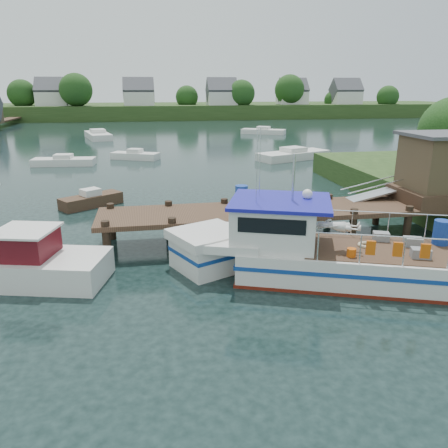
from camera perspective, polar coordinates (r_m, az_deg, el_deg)
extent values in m
plane|color=black|center=(18.97, 2.20, -2.26)|extent=(160.00, 160.00, 0.00)
cylinder|color=#332114|center=(29.84, 27.05, 6.14)|extent=(0.50, 0.50, 3.05)
cube|color=#2E481D|center=(101.66, -7.98, 14.43)|extent=(140.00, 24.00, 3.00)
cylinder|color=#332114|center=(99.55, -24.66, 13.41)|extent=(0.60, 0.60, 4.20)
sphere|color=#204518|center=(99.46, -24.89, 15.19)|extent=(5.54, 5.54, 5.54)
cylinder|color=#332114|center=(93.49, -18.57, 14.09)|extent=(0.60, 0.60, 4.80)
sphere|color=#204518|center=(93.41, -18.79, 16.26)|extent=(6.34, 6.34, 6.34)
cylinder|color=#332114|center=(94.62, -11.56, 14.10)|extent=(0.60, 0.60, 3.00)
sphere|color=#204518|center=(94.53, -11.64, 15.45)|extent=(3.96, 3.96, 3.96)
cylinder|color=#332114|center=(96.97, -4.83, 14.63)|extent=(0.60, 0.60, 3.60)
sphere|color=#204518|center=(96.88, -4.87, 16.21)|extent=(4.75, 4.75, 4.75)
cylinder|color=#332114|center=(94.65, 2.27, 14.79)|extent=(0.60, 0.60, 4.20)
sphere|color=#204518|center=(94.56, 2.30, 16.67)|extent=(5.54, 5.54, 5.54)
cylinder|color=#332114|center=(99.43, 8.45, 14.92)|extent=(0.60, 0.60, 4.80)
sphere|color=#204518|center=(99.35, 8.55, 16.97)|extent=(6.34, 6.34, 6.34)
cylinder|color=#332114|center=(105.24, 13.97, 14.25)|extent=(0.60, 0.60, 3.00)
sphere|color=#204518|center=(105.16, 14.06, 15.45)|extent=(3.96, 3.96, 3.96)
cylinder|color=#332114|center=(106.56, 20.45, 13.88)|extent=(0.60, 0.60, 3.60)
sphere|color=#204518|center=(106.48, 20.60, 15.31)|extent=(4.75, 4.75, 4.75)
cube|color=silver|center=(97.22, -21.42, 14.85)|extent=(6.00, 5.00, 3.00)
cube|color=#47474C|center=(97.19, -21.55, 15.96)|extent=(6.20, 5.09, 5.09)
cube|color=silver|center=(94.50, -11.02, 15.65)|extent=(6.00, 5.00, 3.00)
cube|color=#47474C|center=(94.47, -11.09, 16.80)|extent=(6.20, 5.09, 5.09)
cube|color=silver|center=(94.82, -0.30, 15.96)|extent=(6.00, 5.00, 3.00)
cube|color=#47474C|center=(94.79, -0.30, 17.11)|extent=(6.20, 5.09, 5.09)
cube|color=silver|center=(100.64, 8.88, 15.85)|extent=(6.00, 5.00, 3.00)
cube|color=#47474C|center=(100.62, 8.93, 16.93)|extent=(6.20, 5.09, 5.09)
cube|color=silver|center=(104.14, 15.57, 15.48)|extent=(6.00, 5.00, 3.00)
cube|color=#47474C|center=(104.12, 15.65, 16.52)|extent=(6.20, 5.09, 5.09)
cube|color=#452F20|center=(85.16, -27.01, 11.94)|extent=(2.20, 20.00, 0.25)
cube|color=#452F20|center=(19.08, 8.13, 1.79)|extent=(16.00, 3.00, 0.20)
cylinder|color=black|center=(17.23, -15.04, -2.63)|extent=(0.32, 0.32, 1.90)
cylinder|color=black|center=(19.69, -14.45, -0.08)|extent=(0.32, 0.32, 1.90)
cylinder|color=black|center=(17.17, -6.71, -2.22)|extent=(0.32, 0.32, 1.90)
cylinder|color=black|center=(19.63, -7.17, 0.30)|extent=(0.32, 0.32, 1.90)
cylinder|color=black|center=(17.46, 1.50, -1.76)|extent=(0.32, 0.32, 1.90)
cylinder|color=black|center=(19.89, 0.04, 0.66)|extent=(0.32, 0.32, 1.90)
cylinder|color=black|center=(18.10, 9.29, -1.29)|extent=(0.32, 0.32, 1.90)
cylinder|color=black|center=(20.45, 6.95, 1.00)|extent=(0.32, 0.32, 1.90)
cylinder|color=black|center=(19.04, 16.43, -0.84)|extent=(0.32, 0.32, 1.90)
cylinder|color=black|center=(21.29, 13.41, 1.31)|extent=(0.32, 0.32, 1.90)
cylinder|color=black|center=(20.25, 22.80, -0.43)|extent=(0.32, 0.32, 1.90)
cylinder|color=black|center=(22.38, 19.32, 1.57)|extent=(0.32, 0.32, 1.90)
cylinder|color=black|center=(23.69, 24.62, 1.80)|extent=(0.32, 0.32, 1.90)
cube|color=#452F20|center=(22.14, 25.73, 3.46)|extent=(3.20, 3.00, 0.60)
cube|color=#4D3E2A|center=(21.89, 26.21, 7.01)|extent=(2.60, 2.60, 2.40)
cube|color=#47474C|center=(21.73, 26.67, 10.37)|extent=(3.00, 3.00, 0.15)
cube|color=#A5A8AD|center=(21.66, 19.38, 3.80)|extent=(3.34, 0.90, 0.79)
cylinder|color=silver|center=(21.22, 20.03, 4.85)|extent=(3.34, 0.05, 0.76)
cylinder|color=silver|center=(21.90, 19.02, 5.32)|extent=(3.34, 0.05, 0.76)
cube|color=slate|center=(17.81, 6.08, 1.60)|extent=(0.60, 0.40, 0.30)
cube|color=slate|center=(18.28, 8.93, 1.91)|extent=(0.60, 0.40, 0.30)
cylinder|color=#CC530C|center=(18.36, 12.18, 1.75)|extent=(0.30, 0.30, 0.28)
cylinder|color=navy|center=(19.33, 2.29, 3.81)|extent=(0.56, 0.56, 0.85)
cube|color=silver|center=(15.74, 15.78, -4.95)|extent=(7.97, 5.32, 1.14)
cube|color=silver|center=(15.98, -2.13, -3.94)|extent=(2.79, 2.79, 1.14)
cube|color=silver|center=(15.73, -2.16, -1.51)|extent=(3.09, 3.01, 0.35)
cube|color=silver|center=(15.57, 1.39, -1.82)|extent=(2.82, 3.32, 0.30)
cube|color=navy|center=(15.69, 15.82, -4.47)|extent=(8.08, 5.39, 0.14)
cube|color=navy|center=(15.92, -2.14, -3.46)|extent=(2.83, 2.83, 0.14)
cube|color=#62190E|center=(15.94, 15.63, -6.68)|extent=(8.07, 5.37, 0.14)
cube|color=#452F20|center=(15.72, 20.25, -3.17)|extent=(5.92, 4.33, 0.04)
cube|color=silver|center=(15.24, 6.55, 0.10)|extent=(3.48, 3.36, 1.48)
cube|color=black|center=(13.91, 6.23, -0.30)|extent=(2.05, 0.78, 0.49)
cube|color=black|center=(16.39, 6.90, 2.41)|extent=(2.05, 0.78, 0.49)
cube|color=black|center=(15.29, 1.38, 1.43)|extent=(0.65, 1.68, 0.49)
cube|color=#19199D|center=(15.01, 7.41, 2.94)|extent=(4.13, 3.84, 0.12)
cylinder|color=silver|center=(14.81, 9.07, 6.00)|extent=(0.10, 0.10, 1.58)
cylinder|color=silver|center=(14.33, 4.31, 7.39)|extent=(0.03, 0.03, 2.37)
cylinder|color=silver|center=(15.29, 4.71, 8.02)|extent=(0.03, 0.03, 2.37)
sphere|color=silver|center=(15.34, 10.84, 3.84)|extent=(0.46, 0.46, 0.36)
cylinder|color=silver|center=(14.19, 22.10, -1.59)|extent=(4.65, 1.73, 0.04)
cylinder|color=silver|center=(16.75, 20.33, 1.40)|extent=(4.65, 1.73, 0.04)
cylinder|color=silver|center=(14.02, 12.18, -2.91)|extent=(0.06, 0.06, 0.94)
cylinder|color=silver|center=(16.61, 11.94, 0.31)|extent=(0.06, 0.06, 0.94)
cylinder|color=silver|center=(14.14, 17.39, -3.17)|extent=(0.06, 0.06, 0.94)
cylinder|color=silver|center=(16.70, 16.34, 0.07)|extent=(0.06, 0.06, 0.94)
cylinder|color=silver|center=(14.37, 22.47, -3.39)|extent=(0.06, 0.06, 0.94)
cylinder|color=silver|center=(16.90, 20.66, -0.16)|extent=(0.06, 0.06, 0.94)
cylinder|color=silver|center=(17.19, 24.86, -0.38)|extent=(0.06, 0.06, 0.94)
cube|color=slate|center=(15.33, 24.30, -3.50)|extent=(0.69, 0.57, 0.32)
cube|color=slate|center=(16.33, 23.44, -2.16)|extent=(0.69, 0.57, 0.32)
cube|color=slate|center=(16.49, 19.82, -1.56)|extent=(0.64, 0.54, 0.32)
cylinder|color=navy|center=(16.87, 26.52, -1.01)|extent=(0.71, 0.71, 0.87)
cylinder|color=#CC530C|center=(14.66, 16.31, -3.63)|extent=(0.38, 0.38, 0.30)
torus|color=#BFB28C|center=(15.78, 18.04, -2.63)|extent=(0.71, 0.71, 0.12)
cube|color=#CC530C|center=(14.14, 18.61, -2.97)|extent=(0.29, 0.19, 0.44)
cube|color=#CC530C|center=(14.28, 21.74, -3.10)|extent=(0.29, 0.19, 0.44)
cube|color=#CC530C|center=(14.47, 24.81, -3.23)|extent=(0.29, 0.19, 0.44)
imported|color=silver|center=(14.93, 14.07, -0.17)|extent=(0.61, 0.74, 1.74)
cube|color=silver|center=(16.62, -25.45, -5.20)|extent=(6.49, 3.71, 0.94)
cube|color=#510D14|center=(16.10, -24.40, -2.36)|extent=(2.06, 2.06, 0.89)
cube|color=silver|center=(15.96, -24.61, -0.77)|extent=(2.29, 2.29, 0.08)
cube|color=#452F20|center=(25.59, -16.94, 2.93)|extent=(3.46, 2.94, 0.63)
cube|color=silver|center=(25.48, -17.04, 3.97)|extent=(1.26, 1.23, 0.41)
cube|color=silver|center=(64.38, 5.16, 11.94)|extent=(6.45, 4.81, 0.67)
cube|color=silver|center=(64.33, 5.17, 12.39)|extent=(2.24, 2.14, 0.43)
cube|color=silver|center=(40.15, -20.18, 7.64)|extent=(5.28, 2.18, 0.60)
cube|color=silver|center=(40.09, -20.25, 8.27)|extent=(1.54, 1.35, 0.39)
cube|color=silver|center=(41.78, -11.52, 8.70)|extent=(4.64, 3.23, 0.62)
cube|color=silver|center=(41.72, -11.56, 9.34)|extent=(1.57, 1.48, 0.40)
cube|color=silver|center=(41.50, 9.03, 8.84)|extent=(7.48, 5.01, 0.71)
cube|color=silver|center=(41.42, 9.07, 9.57)|extent=(2.50, 2.35, 0.46)
cube|color=silver|center=(60.18, -16.13, 11.02)|extent=(4.27, 7.69, 0.79)
cube|color=silver|center=(60.13, -16.18, 11.59)|extent=(2.22, 2.42, 0.51)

